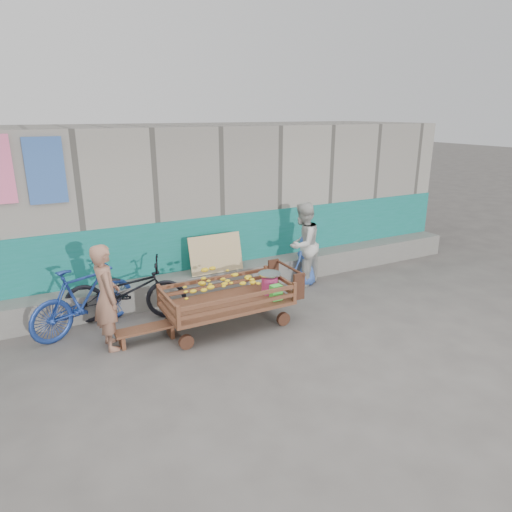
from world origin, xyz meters
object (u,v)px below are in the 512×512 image
banana_cart (225,291)px  bench (146,331)px  vendor_man (107,297)px  bicycle_dark (126,291)px  woman (303,244)px  bicycle_blue (84,299)px  child (306,260)px

banana_cart → bench: size_ratio=2.36×
vendor_man → bicycle_dark: vendor_man is taller
woman → bicycle_dark: woman is taller
banana_cart → bicycle_blue: (-1.93, 0.94, -0.09)m
banana_cart → vendor_man: bearing=172.4°
child → bicycle_blue: bearing=-9.0°
child → woman: bearing=-57.4°
banana_cart → bicycle_blue: size_ratio=1.21×
banana_cart → bicycle_dark: size_ratio=1.11×
bench → child: bearing=13.9°
bench → bicycle_dark: (-0.07, 0.88, 0.34)m
woman → bicycle_blue: size_ratio=0.93×
vendor_man → woman: woman is taller
banana_cart → bench: banana_cart is taller
vendor_man → woman: size_ratio=0.95×
woman → bicycle_dark: 3.41m
woman → vendor_man: bearing=-15.7°
bench → woman: 3.51m
bicycle_dark → bicycle_blue: (-0.65, -0.08, 0.02)m
banana_cart → bicycle_dark: (-1.29, 1.02, -0.11)m
banana_cart → woman: 2.36m
bench → woman: (3.33, 0.89, 0.65)m
bicycle_blue → woman: bearing=-112.0°
bench → vendor_man: size_ratio=0.59×
vendor_man → child: bearing=-81.7°
banana_cart → child: 2.38m
vendor_man → child: size_ratio=1.53×
vendor_man → woman: 3.90m
bench → woman: bearing=15.0°
woman → bicycle_dark: (-3.40, -0.01, -0.31)m
vendor_man → woman: (3.82, 0.80, 0.04)m
banana_cart → bench: bearing=173.6°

